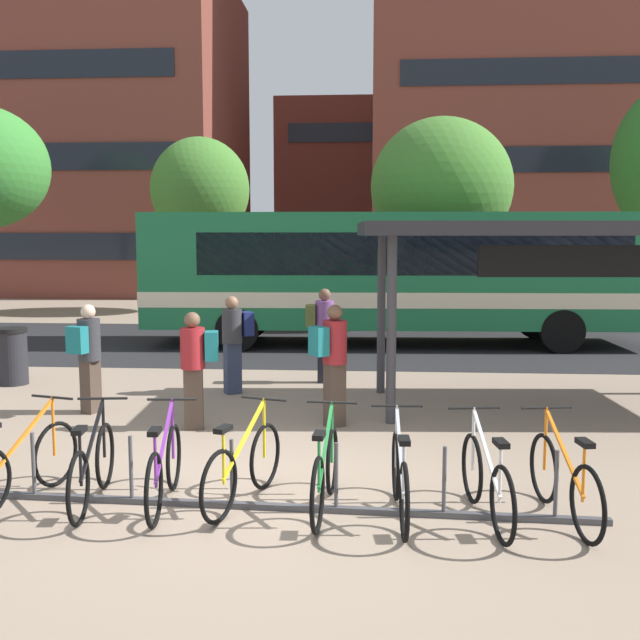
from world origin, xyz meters
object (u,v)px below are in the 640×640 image
object	(u,v)px
parked_bicycle_yellow_3	(243,467)
commuter_teal_pack_5	(88,351)
parked_bicycle_white_6	(486,482)
street_tree_2	(200,190)
commuter_teal_pack_2	(196,362)
trash_bin	(13,356)
street_tree_1	(441,187)
parked_bicycle_orange_0	(22,465)
transit_shelter	(600,234)
parked_bicycle_green_4	(325,474)
parked_bicycle_orange_7	(564,482)
parked_bicycle_purple_2	(164,469)
parked_bicycle_black_1	(92,468)
city_bus	(393,272)
commuter_olive_pack_0	(323,328)
commuter_navy_pack_6	(234,337)
parked_bicycle_silver_5	(400,479)

from	to	relation	value
parked_bicycle_yellow_3	commuter_teal_pack_5	xyz separation A→B (m)	(-3.00, 3.60, 0.57)
parked_bicycle_white_6	street_tree_2	xyz separation A→B (m)	(-7.02, 18.36, 3.81)
commuter_teal_pack_2	commuter_teal_pack_5	size ratio (longest dim) A/B	0.99
trash_bin	commuter_teal_pack_2	bearing A→B (deg)	-34.48
commuter_teal_pack_5	street_tree_1	distance (m)	13.42
parked_bicycle_orange_0	commuter_teal_pack_2	world-z (taller)	commuter_teal_pack_2
transit_shelter	commuter_teal_pack_5	distance (m)	7.98
parked_bicycle_orange_0	parked_bicycle_green_4	size ratio (longest dim) A/B	0.97
parked_bicycle_orange_7	commuter_teal_pack_5	xyz separation A→B (m)	(-6.10, 3.81, 0.57)
parked_bicycle_purple_2	parked_bicycle_green_4	distance (m)	1.60
street_tree_1	trash_bin	bearing A→B (deg)	-131.80
parked_bicycle_white_6	street_tree_1	distance (m)	15.78
parked_bicycle_green_4	commuter_teal_pack_5	world-z (taller)	commuter_teal_pack_5
parked_bicycle_black_1	transit_shelter	size ratio (longest dim) A/B	0.23
parked_bicycle_black_1	commuter_teal_pack_2	world-z (taller)	commuter_teal_pack_2
trash_bin	street_tree_2	size ratio (longest dim) A/B	0.17
parked_bicycle_green_4	street_tree_1	distance (m)	15.81
parked_bicycle_orange_0	parked_bicycle_black_1	size ratio (longest dim) A/B	0.98
parked_bicycle_purple_2	city_bus	bearing A→B (deg)	-18.12
parked_bicycle_orange_7	parked_bicycle_yellow_3	bearing A→B (deg)	77.65
commuter_olive_pack_0	commuter_navy_pack_6	size ratio (longest dim) A/B	1.03
parked_bicycle_orange_7	street_tree_1	xyz separation A→B (m)	(0.17, 15.26, 3.69)
commuter_teal_pack_5	parked_bicycle_purple_2	bearing A→B (deg)	-130.68
parked_bicycle_purple_2	transit_shelter	bearing A→B (deg)	-55.17
commuter_navy_pack_6	commuter_teal_pack_2	bearing A→B (deg)	55.03
transit_shelter	parked_bicycle_silver_5	bearing A→B (deg)	-127.19
parked_bicycle_yellow_3	commuter_olive_pack_0	world-z (taller)	commuter_olive_pack_0
parked_bicycle_yellow_3	parked_bicycle_white_6	size ratio (longest dim) A/B	0.97
parked_bicycle_yellow_3	commuter_teal_pack_2	xyz separation A→B (m)	(-1.16, 2.82, 0.56)
parked_bicycle_green_4	parked_bicycle_white_6	xyz separation A→B (m)	(1.53, -0.14, 0.00)
parked_bicycle_white_6	commuter_navy_pack_6	bearing A→B (deg)	24.80
parked_bicycle_silver_5	commuter_teal_pack_2	distance (m)	4.13
parked_bicycle_black_1	parked_bicycle_silver_5	bearing A→B (deg)	-99.08
street_tree_2	transit_shelter	bearing A→B (deg)	-55.36
parked_bicycle_yellow_3	commuter_teal_pack_5	size ratio (longest dim) A/B	1.00
commuter_teal_pack_2	parked_bicycle_silver_5	bearing A→B (deg)	120.89
parked_bicycle_black_1	commuter_navy_pack_6	size ratio (longest dim) A/B	1.03
parked_bicycle_black_1	trash_bin	size ratio (longest dim) A/B	1.67
commuter_teal_pack_2	commuter_olive_pack_0	bearing A→B (deg)	-125.29
parked_bicycle_purple_2	parked_bicycle_green_4	bearing A→B (deg)	-95.84
city_bus	parked_bicycle_purple_2	bearing A→B (deg)	75.11
parked_bicycle_orange_0	parked_bicycle_purple_2	distance (m)	1.47
city_bus	parked_bicycle_black_1	xyz separation A→B (m)	(-3.27, -11.05, -1.39)
parked_bicycle_orange_7	commuter_olive_pack_0	distance (m)	6.95
parked_bicycle_white_6	commuter_olive_pack_0	xyz separation A→B (m)	(-1.99, 6.43, 0.61)
parked_bicycle_purple_2	parked_bicycle_white_6	world-z (taller)	same
parked_bicycle_orange_7	trash_bin	world-z (taller)	trash_bin
parked_bicycle_orange_0	parked_bicycle_purple_2	size ratio (longest dim) A/B	0.97
commuter_teal_pack_5	street_tree_1	size ratio (longest dim) A/B	0.27
city_bus	parked_bicycle_yellow_3	world-z (taller)	city_bus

